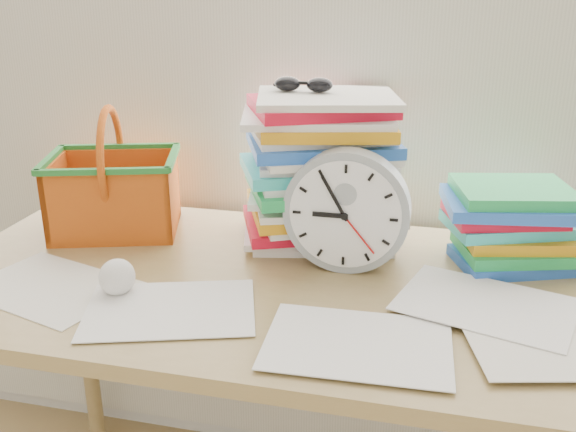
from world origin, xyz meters
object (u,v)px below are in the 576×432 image
(paper_stack, at_px, (320,170))
(clock, at_px, (347,211))
(basket, at_px, (113,171))
(desk, at_px, (283,313))
(book_stack, at_px, (511,226))

(paper_stack, bearing_deg, clock, -59.98)
(clock, distance_m, basket, 0.56)
(desk, bearing_deg, clock, 35.21)
(paper_stack, relative_size, clock, 1.32)
(desk, distance_m, paper_stack, 0.32)
(paper_stack, distance_m, clock, 0.17)
(clock, distance_m, book_stack, 0.34)
(book_stack, height_order, basket, basket)
(clock, bearing_deg, basket, 170.72)
(desk, relative_size, clock, 5.63)
(clock, bearing_deg, book_stack, 18.69)
(basket, bearing_deg, paper_stack, -11.36)
(clock, xyz_separation_m, basket, (-0.55, 0.09, 0.02))
(clock, height_order, book_stack, clock)
(book_stack, bearing_deg, desk, -156.65)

